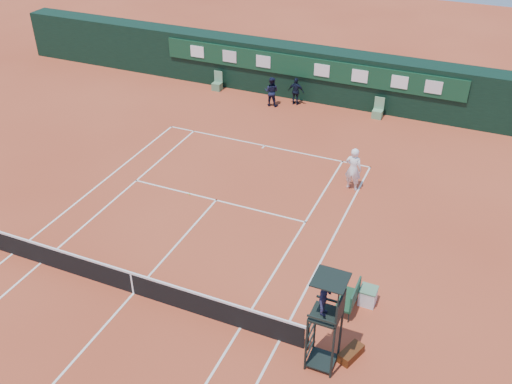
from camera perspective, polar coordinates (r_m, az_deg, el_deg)
ground at (r=20.71m, az=-12.12°, el=-9.86°), size 90.00×90.00×0.00m
court_lines at (r=20.71m, az=-12.12°, el=-9.85°), size 11.05×23.85×0.01m
tennis_net at (r=20.38m, az=-12.29°, el=-8.81°), size 12.90×0.10×1.10m
back_wall at (r=34.46m, az=5.38°, el=11.80°), size 40.00×1.65×3.00m
linesman_chair_left at (r=35.79m, az=-3.89°, el=10.64°), size 0.55×0.50×1.15m
linesman_chair_right at (r=32.78m, az=12.07°, el=7.80°), size 0.55×0.50×1.15m
umpire_chair at (r=16.45m, az=7.05°, el=-11.07°), size 0.96×0.95×3.42m
player_bench at (r=19.50m, az=9.46°, el=-10.34°), size 0.56×1.20×1.10m
tennis_bag at (r=18.38m, az=9.48°, el=-15.64°), size 0.68×0.97×0.34m
cooler at (r=20.06m, az=11.14°, el=-10.15°), size 0.57×0.57×0.65m
tennis_ball at (r=25.41m, az=-6.70°, el=-0.22°), size 0.07×0.07×0.07m
player at (r=25.52m, az=9.71°, el=2.28°), size 0.78×0.55×2.05m
ball_kid_left at (r=33.37m, az=1.56°, el=10.01°), size 0.89×0.72×1.73m
ball_kid_right at (r=33.59m, az=4.02°, el=10.00°), size 0.95×0.41×1.62m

